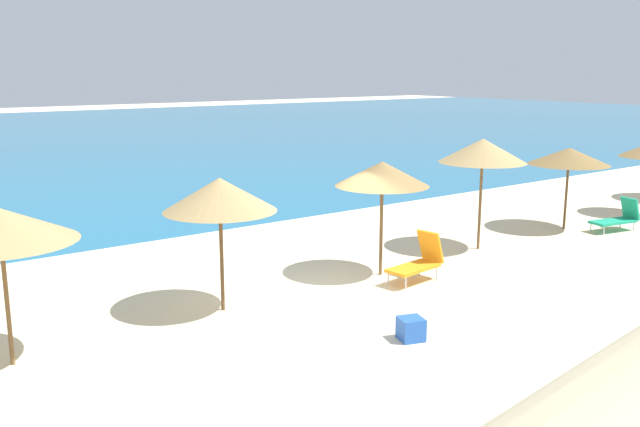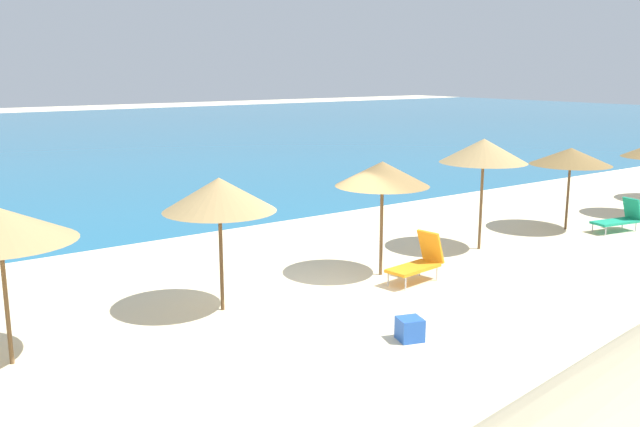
{
  "view_description": "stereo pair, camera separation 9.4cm",
  "coord_description": "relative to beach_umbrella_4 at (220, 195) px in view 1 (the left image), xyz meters",
  "views": [
    {
      "loc": [
        -8.66,
        -10.97,
        4.72
      ],
      "look_at": [
        0.18,
        0.93,
        1.6
      ],
      "focal_mm": 38.71,
      "sensor_mm": 36.0,
      "label": 1
    },
    {
      "loc": [
        -8.58,
        -11.03,
        4.72
      ],
      "look_at": [
        0.18,
        0.93,
        1.6
      ],
      "focal_mm": 38.71,
      "sensor_mm": 36.0,
      "label": 2
    }
  ],
  "objects": [
    {
      "name": "ground_plane",
      "position": [
        2.42,
        -0.66,
        -2.34
      ],
      "size": [
        160.0,
        160.0,
        0.0
      ],
      "primitive_type": "plane",
      "color": "beige"
    },
    {
      "name": "beach_umbrella_4",
      "position": [
        0.0,
        0.0,
        0.0
      ],
      "size": [
        2.21,
        2.21,
        2.67
      ],
      "color": "brown",
      "rests_on": "ground_plane"
    },
    {
      "name": "beach_umbrella_5",
      "position": [
        4.13,
        -0.05,
        0.04
      ],
      "size": [
        2.16,
        2.16,
        2.66
      ],
      "color": "brown",
      "rests_on": "ground_plane"
    },
    {
      "name": "beach_umbrella_6",
      "position": [
        7.8,
        0.17,
        0.29
      ],
      "size": [
        2.28,
        2.28,
        2.94
      ],
      "color": "brown",
      "rests_on": "ground_plane"
    },
    {
      "name": "beach_umbrella_7",
      "position": [
        11.66,
        0.18,
        -0.15
      ],
      "size": [
        2.35,
        2.35,
        2.45
      ],
      "color": "brown",
      "rests_on": "ground_plane"
    },
    {
      "name": "lounge_chair_1",
      "position": [
        4.47,
        -0.96,
        -1.86
      ],
      "size": [
        1.49,
        0.76,
        1.12
      ],
      "rotation": [
        0.0,
        0.0,
        1.7
      ],
      "color": "orange",
      "rests_on": "ground_plane"
    },
    {
      "name": "lounge_chair_2",
      "position": [
        12.73,
        -0.9,
        -1.95
      ],
      "size": [
        1.6,
        0.85,
        0.96
      ],
      "rotation": [
        0.0,
        0.0,
        1.38
      ],
      "color": "#199972",
      "rests_on": "ground_plane"
    },
    {
      "name": "cooler_box",
      "position": [
        1.93,
        -3.35,
        -2.13
      ],
      "size": [
        0.53,
        0.52,
        0.41
      ],
      "primitive_type": "cube",
      "rotation": [
        0.0,
        0.0,
        2.82
      ],
      "color": "blue",
      "rests_on": "ground_plane"
    }
  ]
}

